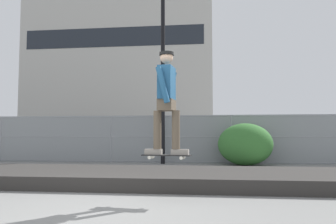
{
  "coord_description": "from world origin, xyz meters",
  "views": [
    {
      "loc": [
        1.53,
        -4.64,
        1.06
      ],
      "look_at": [
        0.47,
        4.1,
        1.67
      ],
      "focal_mm": 36.53,
      "sensor_mm": 36.0,
      "label": 1
    }
  ],
  "objects_px": {
    "skateboard": "(167,156)",
    "shrub_left": "(245,144)",
    "skater": "(167,96)",
    "parked_car_mid": "(204,140)",
    "street_lamp": "(163,54)",
    "parked_car_near": "(96,140)"
  },
  "relations": [
    {
      "from": "skateboard",
      "to": "street_lamp",
      "type": "bearing_deg",
      "value": 98.24
    },
    {
      "from": "skater",
      "to": "skateboard",
      "type": "bearing_deg",
      "value": -135.0
    },
    {
      "from": "shrub_left",
      "to": "parked_car_near",
      "type": "bearing_deg",
      "value": 149.18
    },
    {
      "from": "parked_car_near",
      "to": "parked_car_mid",
      "type": "height_order",
      "value": "same"
    },
    {
      "from": "skateboard",
      "to": "shrub_left",
      "type": "distance_m",
      "value": 7.22
    },
    {
      "from": "shrub_left",
      "to": "skater",
      "type": "bearing_deg",
      "value": -105.69
    },
    {
      "from": "skater",
      "to": "shrub_left",
      "type": "xyz_separation_m",
      "value": [
        1.95,
        6.95,
        -0.96
      ]
    },
    {
      "from": "parked_car_near",
      "to": "shrub_left",
      "type": "relative_size",
      "value": 2.31
    },
    {
      "from": "skater",
      "to": "parked_car_mid",
      "type": "bearing_deg",
      "value": 87.87
    },
    {
      "from": "skateboard",
      "to": "skater",
      "type": "distance_m",
      "value": 0.97
    },
    {
      "from": "skater",
      "to": "shrub_left",
      "type": "bearing_deg",
      "value": 74.31
    },
    {
      "from": "street_lamp",
      "to": "parked_car_near",
      "type": "bearing_deg",
      "value": 136.07
    },
    {
      "from": "skateboard",
      "to": "parked_car_mid",
      "type": "xyz_separation_m",
      "value": [
        0.43,
        11.57,
        0.1
      ]
    },
    {
      "from": "skater",
      "to": "street_lamp",
      "type": "relative_size",
      "value": 0.25
    },
    {
      "from": "parked_car_near",
      "to": "shrub_left",
      "type": "bearing_deg",
      "value": -30.82
    },
    {
      "from": "parked_car_mid",
      "to": "shrub_left",
      "type": "xyz_separation_m",
      "value": [
        1.52,
        -4.62,
        -0.09
      ]
    },
    {
      "from": "street_lamp",
      "to": "parked_car_mid",
      "type": "relative_size",
      "value": 1.52
    },
    {
      "from": "skater",
      "to": "parked_car_mid",
      "type": "height_order",
      "value": "skater"
    },
    {
      "from": "parked_car_near",
      "to": "parked_car_mid",
      "type": "xyz_separation_m",
      "value": [
        5.38,
        0.5,
        0.0
      ]
    },
    {
      "from": "skater",
      "to": "parked_car_mid",
      "type": "xyz_separation_m",
      "value": [
        0.43,
        11.57,
        -0.87
      ]
    },
    {
      "from": "skateboard",
      "to": "parked_car_mid",
      "type": "height_order",
      "value": "parked_car_mid"
    },
    {
      "from": "parked_car_near",
      "to": "skateboard",
      "type": "bearing_deg",
      "value": -65.9
    }
  ]
}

